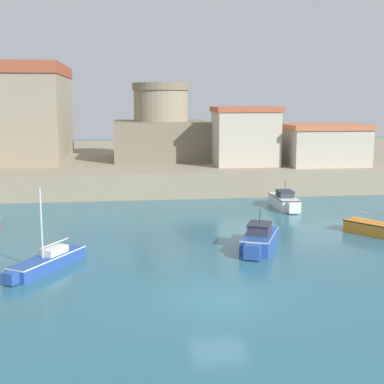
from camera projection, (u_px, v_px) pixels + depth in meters
ground_plane at (219, 300)px, 24.17m from camera, size 200.00×200.00×0.00m
quay_seawall at (158, 161)px, 67.50m from camera, size 120.00×40.00×2.34m
sailboat_blue_0 at (47, 261)px, 28.45m from camera, size 3.75×5.30×4.45m
motorboat_blue_1 at (259, 239)px, 32.29m from camera, size 3.29×5.17×2.50m
motorboat_white_4 at (285, 201)px, 44.37m from camera, size 1.60×4.91×2.39m
sailboat_orange_5 at (384, 230)px, 35.15m from camera, size 4.25×5.17×4.73m
church at (6, 109)px, 58.08m from camera, size 15.30×16.08×16.02m
fortress at (161, 132)px, 59.84m from camera, size 10.39×10.39×8.37m
harbor_shed_near_wharf at (324, 144)px, 54.16m from camera, size 8.15×6.35×4.12m
harbor_shed_mid_row at (245, 136)px, 53.85m from camera, size 6.50×5.10×5.86m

